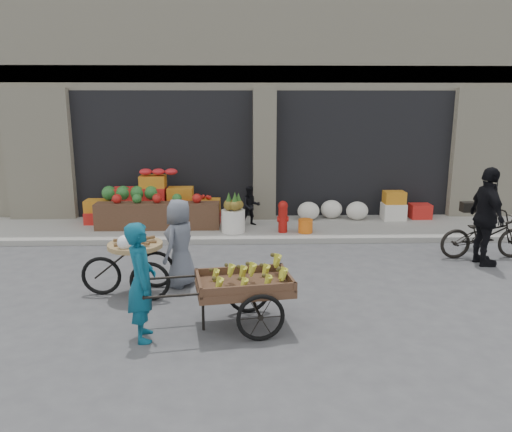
{
  "coord_description": "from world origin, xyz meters",
  "views": [
    {
      "loc": [
        -0.56,
        -7.18,
        2.97
      ],
      "look_at": [
        -0.32,
        0.92,
        1.1
      ],
      "focal_mm": 35.0,
      "sensor_mm": 36.0,
      "label": 1
    }
  ],
  "objects_px": {
    "banana_cart": "(240,282)",
    "bicycle": "(484,235)",
    "orange_bucket": "(305,226)",
    "seated_person": "(251,206)",
    "vendor_grey": "(180,243)",
    "vendor_woman": "(141,282)",
    "fire_hydrant": "(283,215)",
    "tricycle_cart": "(136,260)",
    "pineapple_bin": "(233,221)",
    "cyclist": "(487,217)"
  },
  "relations": [
    {
      "from": "banana_cart",
      "to": "bicycle",
      "type": "distance_m",
      "value": 5.52
    },
    {
      "from": "orange_bucket",
      "to": "banana_cart",
      "type": "distance_m",
      "value": 4.7
    },
    {
      "from": "seated_person",
      "to": "vendor_grey",
      "type": "bearing_deg",
      "value": -118.88
    },
    {
      "from": "vendor_woman",
      "to": "bicycle",
      "type": "bearing_deg",
      "value": -72.91
    },
    {
      "from": "seated_person",
      "to": "vendor_grey",
      "type": "height_order",
      "value": "vendor_grey"
    },
    {
      "from": "orange_bucket",
      "to": "seated_person",
      "type": "height_order",
      "value": "seated_person"
    },
    {
      "from": "orange_bucket",
      "to": "seated_person",
      "type": "xyz_separation_m",
      "value": [
        -1.2,
        0.7,
        0.31
      ]
    },
    {
      "from": "vendor_grey",
      "to": "seated_person",
      "type": "bearing_deg",
      "value": -174.64
    },
    {
      "from": "fire_hydrant",
      "to": "seated_person",
      "type": "height_order",
      "value": "seated_person"
    },
    {
      "from": "tricycle_cart",
      "to": "vendor_grey",
      "type": "relative_size",
      "value": 0.98
    },
    {
      "from": "fire_hydrant",
      "to": "tricycle_cart",
      "type": "bearing_deg",
      "value": -128.0
    },
    {
      "from": "orange_bucket",
      "to": "pineapple_bin",
      "type": "bearing_deg",
      "value": 176.42
    },
    {
      "from": "fire_hydrant",
      "to": "banana_cart",
      "type": "distance_m",
      "value": 4.6
    },
    {
      "from": "seated_person",
      "to": "tricycle_cart",
      "type": "xyz_separation_m",
      "value": [
        -1.87,
        -3.93,
        -0.02
      ]
    },
    {
      "from": "tricycle_cart",
      "to": "cyclist",
      "type": "height_order",
      "value": "cyclist"
    },
    {
      "from": "tricycle_cart",
      "to": "banana_cart",
      "type": "bearing_deg",
      "value": -37.2
    },
    {
      "from": "cyclist",
      "to": "tricycle_cart",
      "type": "bearing_deg",
      "value": 100.38
    },
    {
      "from": "banana_cart",
      "to": "vendor_grey",
      "type": "height_order",
      "value": "vendor_grey"
    },
    {
      "from": "orange_bucket",
      "to": "vendor_grey",
      "type": "distance_m",
      "value": 3.77
    },
    {
      "from": "pineapple_bin",
      "to": "vendor_grey",
      "type": "bearing_deg",
      "value": -105.44
    },
    {
      "from": "seated_person",
      "to": "bicycle",
      "type": "bearing_deg",
      "value": -36.76
    },
    {
      "from": "vendor_woman",
      "to": "vendor_grey",
      "type": "relative_size",
      "value": 1.06
    },
    {
      "from": "vendor_woman",
      "to": "cyclist",
      "type": "height_order",
      "value": "cyclist"
    },
    {
      "from": "fire_hydrant",
      "to": "pineapple_bin",
      "type": "bearing_deg",
      "value": 177.4
    },
    {
      "from": "vendor_grey",
      "to": "cyclist",
      "type": "relative_size",
      "value": 0.79
    },
    {
      "from": "orange_bucket",
      "to": "cyclist",
      "type": "relative_size",
      "value": 0.18
    },
    {
      "from": "bicycle",
      "to": "tricycle_cart",
      "type": "bearing_deg",
      "value": 103.45
    },
    {
      "from": "vendor_woman",
      "to": "vendor_grey",
      "type": "bearing_deg",
      "value": -18.87
    },
    {
      "from": "vendor_woman",
      "to": "bicycle",
      "type": "xyz_separation_m",
      "value": [
        5.93,
        3.2,
        -0.32
      ]
    },
    {
      "from": "orange_bucket",
      "to": "fire_hydrant",
      "type": "bearing_deg",
      "value": 174.29
    },
    {
      "from": "pineapple_bin",
      "to": "fire_hydrant",
      "type": "xyz_separation_m",
      "value": [
        1.1,
        -0.05,
        0.13
      ]
    },
    {
      "from": "bicycle",
      "to": "cyclist",
      "type": "xyz_separation_m",
      "value": [
        -0.2,
        -0.4,
        0.46
      ]
    },
    {
      "from": "cyclist",
      "to": "orange_bucket",
      "type": "bearing_deg",
      "value": 56.04
    },
    {
      "from": "orange_bucket",
      "to": "banana_cart",
      "type": "relative_size",
      "value": 0.14
    },
    {
      "from": "seated_person",
      "to": "bicycle",
      "type": "xyz_separation_m",
      "value": [
        4.46,
        -2.25,
        -0.13
      ]
    },
    {
      "from": "pineapple_bin",
      "to": "tricycle_cart",
      "type": "height_order",
      "value": "tricycle_cart"
    },
    {
      "from": "fire_hydrant",
      "to": "vendor_grey",
      "type": "distance_m",
      "value": 3.49
    },
    {
      "from": "vendor_woman",
      "to": "cyclist",
      "type": "relative_size",
      "value": 0.84
    },
    {
      "from": "fire_hydrant",
      "to": "vendor_grey",
      "type": "xyz_separation_m",
      "value": [
        -1.92,
        -2.91,
        0.22
      ]
    },
    {
      "from": "orange_bucket",
      "to": "cyclist",
      "type": "bearing_deg",
      "value": -32.49
    },
    {
      "from": "banana_cart",
      "to": "bicycle",
      "type": "height_order",
      "value": "bicycle"
    },
    {
      "from": "vendor_grey",
      "to": "cyclist",
      "type": "bearing_deg",
      "value": 123.7
    },
    {
      "from": "tricycle_cart",
      "to": "bicycle",
      "type": "bearing_deg",
      "value": 14.51
    },
    {
      "from": "pineapple_bin",
      "to": "vendor_woman",
      "type": "distance_m",
      "value": 4.98
    },
    {
      "from": "fire_hydrant",
      "to": "vendor_woman",
      "type": "distance_m",
      "value": 5.27
    },
    {
      "from": "orange_bucket",
      "to": "bicycle",
      "type": "bearing_deg",
      "value": -25.41
    },
    {
      "from": "pineapple_bin",
      "to": "tricycle_cart",
      "type": "xyz_separation_m",
      "value": [
        -1.47,
        -3.33,
        0.2
      ]
    },
    {
      "from": "banana_cart",
      "to": "tricycle_cart",
      "type": "xyz_separation_m",
      "value": [
        -1.63,
        1.22,
        -0.08
      ]
    },
    {
      "from": "pineapple_bin",
      "to": "banana_cart",
      "type": "height_order",
      "value": "banana_cart"
    },
    {
      "from": "tricycle_cart",
      "to": "cyclist",
      "type": "xyz_separation_m",
      "value": [
        6.13,
        1.29,
        0.35
      ]
    }
  ]
}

